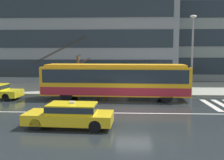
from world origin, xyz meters
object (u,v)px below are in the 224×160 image
at_px(pedestrian_approaching_curb, 153,76).
at_px(pedestrian_waiting_by_pole, 106,75).
at_px(bus_shelter, 111,71).
at_px(street_lamp, 192,48).
at_px(pedestrian_at_shelter, 156,76).
at_px(street_tree_bare, 78,71).
at_px(trolleybus, 115,80).
at_px(pedestrian_walking_past, 98,75).
at_px(taxi_oncoming_near, 70,114).

xyz_separation_m(pedestrian_approaching_curb, pedestrian_waiting_by_pole, (-4.52, -1.15, 0.21)).
relative_size(bus_shelter, pedestrian_waiting_by_pole, 1.75).
bearing_deg(bus_shelter, street_lamp, -14.03).
height_order(pedestrian_at_shelter, street_tree_bare, street_tree_bare).
bearing_deg(street_tree_bare, trolleybus, -48.43).
bearing_deg(pedestrian_walking_past, pedestrian_at_shelter, -7.67).
distance_m(pedestrian_at_shelter, pedestrian_approaching_curb, 1.01).
bearing_deg(bus_shelter, trolleybus, -82.11).
bearing_deg(street_lamp, pedestrian_at_shelter, 163.05).
bearing_deg(bus_shelter, pedestrian_waiting_by_pole, -111.63).
xyz_separation_m(pedestrian_approaching_curb, street_tree_bare, (-7.37, 0.24, 0.47)).
bearing_deg(pedestrian_waiting_by_pole, bus_shelter, 68.37).
bearing_deg(trolleybus, pedestrian_waiting_by_pole, 108.56).
xyz_separation_m(pedestrian_at_shelter, pedestrian_waiting_by_pole, (-4.72, -0.17, 0.12)).
bearing_deg(street_tree_bare, pedestrian_walking_past, -13.20).
bearing_deg(taxi_oncoming_near, street_lamp, 49.18).
height_order(taxi_oncoming_near, pedestrian_waiting_by_pole, pedestrian_waiting_by_pole).
xyz_separation_m(bus_shelter, pedestrian_waiting_by_pole, (-0.43, -1.08, -0.28)).
xyz_separation_m(pedestrian_at_shelter, street_lamp, (3.04, -0.93, 2.59)).
distance_m(taxi_oncoming_near, pedestrian_walking_past, 12.00).
height_order(pedestrian_approaching_curb, pedestrian_walking_past, pedestrian_walking_past).
bearing_deg(taxi_oncoming_near, street_tree_bare, 97.95).
bearing_deg(trolleybus, street_tree_bare, 131.57).
bearing_deg(street_lamp, pedestrian_approaching_curb, 149.57).
height_order(trolleybus, pedestrian_waiting_by_pole, trolleybus).
distance_m(trolleybus, pedestrian_walking_past, 4.23).
height_order(taxi_oncoming_near, pedestrian_at_shelter, pedestrian_at_shelter).
distance_m(trolleybus, bus_shelter, 4.07).
relative_size(trolleybus, pedestrian_approaching_curb, 7.01).
bearing_deg(taxi_oncoming_near, pedestrian_approaching_curb, 65.22).
bearing_deg(street_tree_bare, pedestrian_at_shelter, -9.19).
height_order(pedestrian_at_shelter, pedestrian_walking_past, pedestrian_walking_past).
bearing_deg(pedestrian_at_shelter, trolleybus, -140.42).
bearing_deg(pedestrian_walking_past, taxi_oncoming_near, -91.48).
bearing_deg(pedestrian_walking_past, street_lamp, -11.04).
bearing_deg(street_tree_bare, taxi_oncoming_near, -82.05).
height_order(street_lamp, street_tree_bare, street_lamp).
height_order(trolleybus, street_tree_bare, trolleybus).
relative_size(pedestrian_approaching_curb, pedestrian_walking_past, 0.94).
height_order(bus_shelter, pedestrian_waiting_by_pole, bus_shelter).
bearing_deg(trolleybus, taxi_oncoming_near, -104.47).
distance_m(bus_shelter, pedestrian_at_shelter, 4.41).
xyz_separation_m(bus_shelter, street_lamp, (7.34, -1.83, 2.18)).
relative_size(taxi_oncoming_near, bus_shelter, 1.32).
xyz_separation_m(trolleybus, street_lamp, (6.79, 2.17, 2.66)).
height_order(bus_shelter, pedestrian_walking_past, bus_shelter).
bearing_deg(pedestrian_at_shelter, street_lamp, -16.95).
bearing_deg(pedestrian_approaching_curb, street_tree_bare, 178.11).
bearing_deg(pedestrian_walking_past, bus_shelter, 7.50).
distance_m(bus_shelter, street_lamp, 7.88).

